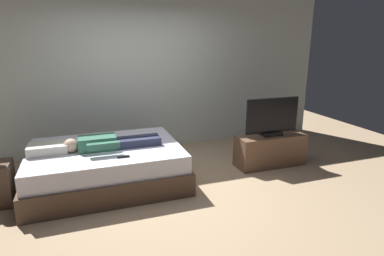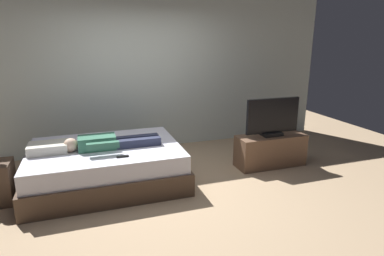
% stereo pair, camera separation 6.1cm
% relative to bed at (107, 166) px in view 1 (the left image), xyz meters
% --- Properties ---
extents(ground_plane, '(10.00, 10.00, 0.00)m').
position_rel_bed_xyz_m(ground_plane, '(0.72, -0.54, -0.26)').
color(ground_plane, tan).
extents(back_wall, '(6.40, 0.10, 2.80)m').
position_rel_bed_xyz_m(back_wall, '(1.12, 1.40, 1.14)').
color(back_wall, silver).
rests_on(back_wall, ground).
extents(bed, '(2.06, 1.56, 0.54)m').
position_rel_bed_xyz_m(bed, '(0.00, 0.00, 0.00)').
color(bed, brown).
rests_on(bed, ground).
extents(pillow, '(0.48, 0.34, 0.12)m').
position_rel_bed_xyz_m(pillow, '(-0.71, 0.00, 0.34)').
color(pillow, silver).
rests_on(pillow, bed).
extents(person, '(1.26, 0.46, 0.18)m').
position_rel_bed_xyz_m(person, '(0.03, -0.09, 0.36)').
color(person, '#387056').
rests_on(person, bed).
extents(remote, '(0.15, 0.04, 0.02)m').
position_rel_bed_xyz_m(remote, '(0.18, -0.49, 0.29)').
color(remote, black).
rests_on(remote, bed).
extents(tv_stand, '(1.10, 0.40, 0.50)m').
position_rel_bed_xyz_m(tv_stand, '(2.51, -0.16, -0.01)').
color(tv_stand, brown).
rests_on(tv_stand, ground).
extents(tv, '(0.88, 0.20, 0.59)m').
position_rel_bed_xyz_m(tv, '(2.51, -0.16, 0.52)').
color(tv, black).
rests_on(tv, tv_stand).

